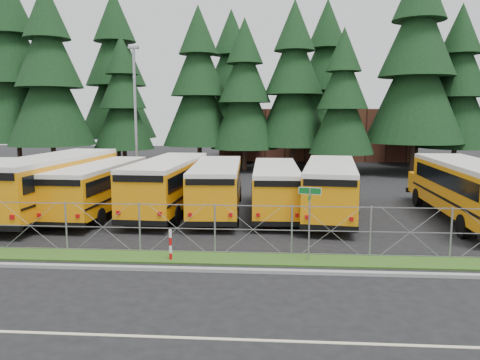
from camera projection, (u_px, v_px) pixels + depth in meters
name	position (u px, v px, depth m)	size (l,w,h in m)	color
ground	(242.00, 247.00, 19.36)	(120.00, 120.00, 0.00)	black
curb	(236.00, 270.00, 16.29)	(50.00, 0.25, 0.12)	gray
grass_verge	(239.00, 259.00, 17.67)	(50.00, 1.40, 0.06)	#284E16
road_lane_line	(220.00, 339.00, 11.46)	(50.00, 0.12, 0.01)	beige
chainlink_fence	(240.00, 229.00, 18.23)	(44.00, 0.10, 2.00)	#999BA1
brick_building	(312.00, 134.00, 58.01)	(22.00, 10.00, 6.00)	brown
bus_1	(58.00, 185.00, 25.54)	(2.92, 12.36, 3.24)	orange
bus_2	(102.00, 189.00, 25.66)	(2.51, 10.63, 2.79)	orange
bus_3	(170.00, 186.00, 26.15)	(2.67, 11.30, 2.96)	orange
bus_4	(217.00, 188.00, 25.84)	(2.52, 10.66, 2.80)	orange
bus_5	(275.00, 189.00, 25.77)	(2.42, 10.27, 2.69)	orange
bus_6	(330.00, 189.00, 25.09)	(2.60, 11.02, 2.89)	orange
bus_east	(465.00, 191.00, 23.78)	(2.79, 11.84, 3.10)	orange
street_sign	(310.00, 208.00, 17.16)	(0.82, 0.54, 2.81)	#999BA1
striped_bollard	(170.00, 245.00, 17.47)	(0.11, 0.11, 1.20)	#B20C0C
light_standard	(136.00, 113.00, 33.27)	(0.70, 0.35, 10.14)	#999BA1
conifer_0	(15.00, 75.00, 45.45)	(8.34, 8.34, 18.43)	black
conifer_1	(49.00, 79.00, 43.00)	(7.84, 7.84, 17.33)	black
conifer_2	(123.00, 102.00, 46.41)	(5.97, 5.97, 13.20)	black
conifer_3	(199.00, 88.00, 45.98)	(7.18, 7.18, 15.89)	black
conifer_4	(245.00, 95.00, 44.54)	(6.51, 6.51, 14.40)	black
conifer_5	(294.00, 86.00, 44.66)	(7.28, 7.28, 16.10)	black
conifer_6	(343.00, 102.00, 41.63)	(5.88, 5.88, 12.99)	black
conifer_7	(417.00, 66.00, 41.75)	(8.73, 8.73, 19.30)	black
conifer_8	(458.00, 89.00, 43.32)	(6.99, 6.99, 15.45)	black
conifer_10	(116.00, 78.00, 51.82)	(8.52, 8.52, 18.85)	black
conifer_11	(231.00, 87.00, 51.39)	(7.54, 7.54, 16.67)	black
conifer_12	(326.00, 83.00, 50.21)	(7.90, 7.90, 17.46)	black
conifer_13	(419.00, 92.00, 49.49)	(6.95, 6.95, 15.37)	black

